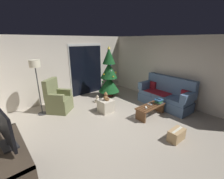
% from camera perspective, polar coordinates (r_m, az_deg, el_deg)
% --- Properties ---
extents(ground_plane, '(7.00, 7.00, 0.00)m').
position_cam_1_polar(ground_plane, '(4.41, 2.05, -13.84)').
color(ground_plane, '#9E9384').
extents(wall_back, '(5.72, 0.12, 2.50)m').
position_cam_1_polar(wall_back, '(6.42, -16.82, 7.70)').
color(wall_back, beige).
rests_on(wall_back, ground).
extents(wall_right, '(0.12, 6.00, 2.50)m').
position_cam_1_polar(wall_right, '(6.16, 22.30, 6.69)').
color(wall_right, beige).
rests_on(wall_right, ground).
extents(patio_door_frame, '(1.60, 0.02, 2.20)m').
position_cam_1_polar(patio_door_frame, '(6.79, -9.58, 7.48)').
color(patio_door_frame, silver).
rests_on(patio_door_frame, ground).
extents(patio_door_glass, '(1.50, 0.02, 2.10)m').
position_cam_1_polar(patio_door_glass, '(6.78, -9.48, 7.04)').
color(patio_door_glass, black).
rests_on(patio_door_glass, ground).
extents(couch, '(0.90, 1.99, 1.08)m').
position_cam_1_polar(couch, '(5.87, 19.55, -2.15)').
color(couch, slate).
rests_on(couch, ground).
extents(coffee_table, '(1.10, 0.40, 0.37)m').
position_cam_1_polar(coffee_table, '(5.01, 14.40, -7.13)').
color(coffee_table, brown).
rests_on(coffee_table, ground).
extents(remote_black, '(0.13, 0.15, 0.02)m').
position_cam_1_polar(remote_black, '(5.10, 14.80, -5.07)').
color(remote_black, black).
rests_on(remote_black, coffee_table).
extents(remote_white, '(0.14, 0.14, 0.02)m').
position_cam_1_polar(remote_white, '(4.76, 12.82, -6.66)').
color(remote_white, silver).
rests_on(remote_white, coffee_table).
extents(remote_silver, '(0.07, 0.16, 0.02)m').
position_cam_1_polar(remote_silver, '(5.00, 14.12, -5.49)').
color(remote_silver, '#ADADB2').
rests_on(remote_silver, coffee_table).
extents(book_stack, '(0.29, 0.24, 0.14)m').
position_cam_1_polar(book_stack, '(5.17, 17.33, -4.28)').
color(book_stack, '#4C4C51').
rests_on(book_stack, coffee_table).
extents(cell_phone, '(0.12, 0.16, 0.01)m').
position_cam_1_polar(cell_phone, '(5.13, 17.24, -3.50)').
color(cell_phone, black).
rests_on(cell_phone, book_stack).
extents(christmas_tree, '(0.90, 0.90, 2.12)m').
position_cam_1_polar(christmas_tree, '(6.38, -1.15, 5.49)').
color(christmas_tree, '#4C1E19').
rests_on(christmas_tree, ground).
extents(armchair, '(0.97, 0.97, 1.13)m').
position_cam_1_polar(armchair, '(5.44, -19.75, -3.78)').
color(armchair, olive).
rests_on(armchair, ground).
extents(floor_lamp, '(0.32, 0.32, 1.78)m').
position_cam_1_polar(floor_lamp, '(5.14, -27.01, 6.90)').
color(floor_lamp, '#2D2D30').
rests_on(floor_lamp, ground).
extents(media_shelf, '(0.40, 1.40, 0.81)m').
position_cam_1_polar(media_shelf, '(3.13, -33.46, -24.24)').
color(media_shelf, '#382D23').
rests_on(media_shelf, ground).
extents(television, '(0.24, 0.84, 0.61)m').
position_cam_1_polar(television, '(2.77, -35.60, -11.68)').
color(television, black).
rests_on(television, media_shelf).
extents(ottoman, '(0.44, 0.44, 0.42)m').
position_cam_1_polar(ottoman, '(5.16, -2.37, -6.19)').
color(ottoman, beige).
rests_on(ottoman, ground).
extents(teddy_bear_chestnut, '(0.21, 0.22, 0.29)m').
position_cam_1_polar(teddy_bear_chestnut, '(5.03, -2.30, -2.78)').
color(teddy_bear_chestnut, brown).
rests_on(teddy_bear_chestnut, ottoman).
extents(teddy_bear_cream_by_tree, '(0.22, 0.21, 0.29)m').
position_cam_1_polar(teddy_bear_cream_by_tree, '(5.98, -5.63, -3.64)').
color(teddy_bear_cream_by_tree, beige).
rests_on(teddy_bear_cream_by_tree, ground).
extents(cardboard_box_taped_mid_floor, '(0.46, 0.26, 0.28)m').
position_cam_1_polar(cardboard_box_taped_mid_floor, '(4.15, 23.24, -15.52)').
color(cardboard_box_taped_mid_floor, tan).
rests_on(cardboard_box_taped_mid_floor, ground).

